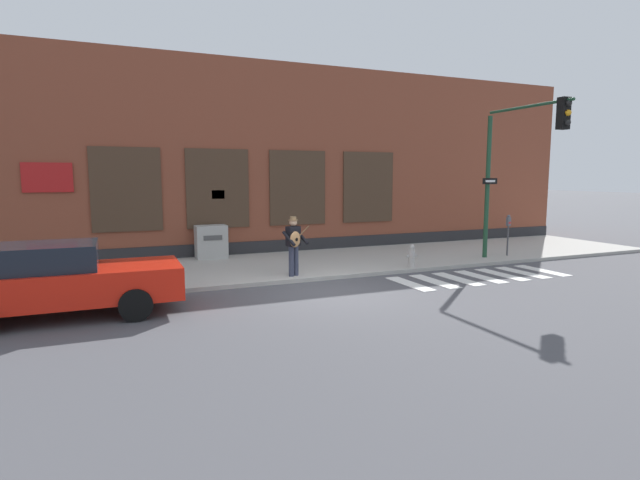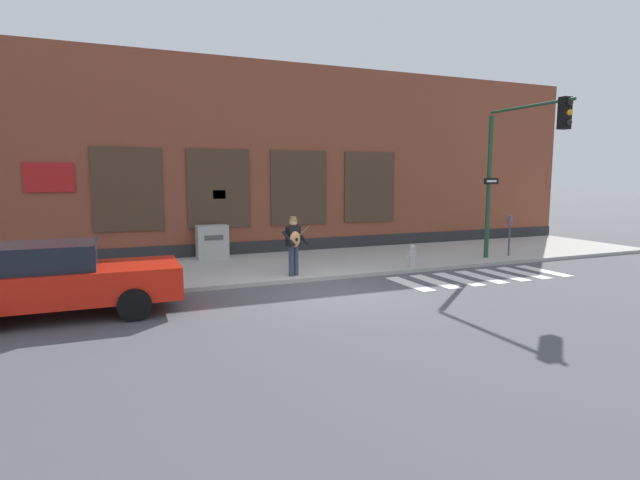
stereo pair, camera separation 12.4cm
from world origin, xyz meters
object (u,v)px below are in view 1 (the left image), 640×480
Objects in this scene: red_car at (60,280)px; busker at (294,242)px; fire_hydrant at (412,256)px; utility_box at (211,242)px; parking_meter at (508,229)px; traffic_light at (517,154)px.

busker is at bearing 15.60° from red_car.
utility_box is at bearing 142.51° from fire_hydrant.
parking_meter is 1.29× the size of utility_box.
utility_box is at bearing 150.86° from traffic_light.
traffic_light is (12.80, 0.78, 2.80)m from red_car.
parking_meter reaches higher than utility_box.
parking_meter is at bearing -20.31° from utility_box.
red_car is 6.97m from utility_box.
parking_meter is at bearing 3.18° from busker.
busker reaches higher than red_car.
parking_meter is (13.79, 2.03, 0.29)m from red_car.
fire_hydrant is at bearing 167.57° from traffic_light.
red_car is 13.12m from traffic_light.
fire_hydrant is (9.48, 1.51, -0.31)m from red_car.
traffic_light is at bearing -29.14° from utility_box.
traffic_light is 4.43× the size of utility_box.
busker is 1.49× the size of utility_box.
busker is at bearing -176.82° from parking_meter.
busker is 1.15× the size of parking_meter.
utility_box is (4.15, 5.60, -0.10)m from red_car.
busker is 0.34× the size of traffic_light.
traffic_light reaches higher than parking_meter.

